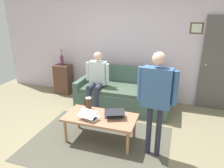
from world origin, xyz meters
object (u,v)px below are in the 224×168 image
(laptop_left, at_px, (114,114))
(side_shelf, at_px, (63,79))
(coffee_table, at_px, (100,119))
(french_press, at_px, (89,103))
(laptop_center, at_px, (89,116))
(person_standing, at_px, (157,93))
(flower_vase, at_px, (62,58))
(interior_door, at_px, (221,65))
(couch, at_px, (123,94))
(person_seated, at_px, (97,77))

(laptop_left, height_order, side_shelf, side_shelf)
(coffee_table, xyz_separation_m, french_press, (0.30, -0.19, 0.16))
(laptop_center, relative_size, person_standing, 0.21)
(laptop_left, xyz_separation_m, laptop_center, (0.38, 0.19, -0.00))
(french_press, relative_size, flower_vase, 0.52)
(interior_door, height_order, coffee_table, interior_door)
(couch, relative_size, french_press, 8.18)
(side_shelf, bearing_deg, person_seated, 155.50)
(interior_door, xyz_separation_m, person_standing, (1.12, 2.08, 0.02))
(laptop_left, height_order, flower_vase, flower_vase)
(coffee_table, relative_size, laptop_center, 3.47)
(couch, height_order, laptop_center, couch)
(coffee_table, bearing_deg, interior_door, -135.90)
(laptop_left, xyz_separation_m, side_shelf, (1.96, -1.67, -0.11))
(french_press, distance_m, person_seated, 1.06)
(couch, distance_m, side_shelf, 1.78)
(side_shelf, bearing_deg, couch, 169.76)
(flower_vase, bearing_deg, coffee_table, 134.71)
(coffee_table, bearing_deg, person_standing, 173.37)
(laptop_left, height_order, laptop_center, laptop_center)
(coffee_table, bearing_deg, flower_vase, -45.29)
(interior_door, distance_m, coffee_table, 2.90)
(french_press, xyz_separation_m, side_shelf, (1.44, -1.56, -0.18))
(laptop_center, bearing_deg, laptop_left, -153.69)
(coffee_table, xyz_separation_m, side_shelf, (1.73, -1.75, -0.02))
(person_seated, bearing_deg, couch, -157.89)
(couch, bearing_deg, interior_door, -165.05)
(coffee_table, xyz_separation_m, person_seated, (0.54, -1.21, 0.32))
(flower_vase, xyz_separation_m, person_seated, (-1.19, 0.54, -0.22))
(person_seated, bearing_deg, interior_door, -163.45)
(interior_door, distance_m, french_press, 2.97)
(side_shelf, bearing_deg, flower_vase, 147.32)
(coffee_table, height_order, side_shelf, side_shelf)
(laptop_left, xyz_separation_m, person_standing, (-0.68, 0.18, 0.54))
(side_shelf, relative_size, person_standing, 0.47)
(laptop_center, bearing_deg, person_standing, -179.75)
(french_press, bearing_deg, laptop_center, 115.66)
(coffee_table, bearing_deg, couch, -90.74)
(laptop_left, bearing_deg, flower_vase, -40.53)
(french_press, height_order, side_shelf, side_shelf)
(coffee_table, xyz_separation_m, flower_vase, (1.73, -1.75, 0.54))
(side_shelf, bearing_deg, interior_door, -176.63)
(laptop_center, distance_m, side_shelf, 2.44)
(side_shelf, bearing_deg, coffee_table, 134.72)
(coffee_table, bearing_deg, person_seated, -65.86)
(interior_door, height_order, person_standing, interior_door)
(flower_vase, bearing_deg, laptop_center, 130.36)
(couch, distance_m, french_press, 1.31)
(laptop_left, bearing_deg, laptop_center, 26.31)
(coffee_table, relative_size, person_standing, 0.74)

